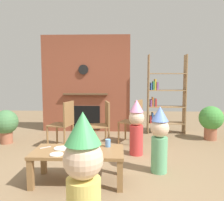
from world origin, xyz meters
The scene contains 19 objects.
ground_plane centered at (0.00, 0.00, 0.00)m, with size 12.00×12.00×0.00m, color #846B4C.
brick_fireplace_feature centered at (-0.58, 2.60, 1.19)m, with size 2.20×0.28×2.40m.
bookshelf centered at (1.31, 2.40, 0.87)m, with size 0.90×0.28×1.90m.
coffee_table centered at (-0.26, -0.28, 0.35)m, with size 1.17×0.56×0.42m.
paper_cup_near_left centered at (-0.28, -0.09, 0.47)m, with size 0.07×0.07×0.11m, color #669EE0.
paper_cup_near_right centered at (0.11, -0.11, 0.47)m, with size 0.07×0.07×0.10m, color #669EE0.
paper_cup_center centered at (-0.06, -0.32, 0.47)m, with size 0.07×0.07×0.11m, color #E5666B.
paper_plate_front centered at (-0.49, -0.22, 0.43)m, with size 0.20×0.20×0.01m, color white.
paper_plate_rear centered at (-0.49, -0.46, 0.43)m, with size 0.16×0.16×0.01m, color white.
birthday_cake_slice centered at (-0.07, -0.14, 0.45)m, with size 0.10×0.10×0.07m, color pink.
table_fork centered at (-0.72, -0.18, 0.42)m, with size 0.15×0.02×0.01m, color silver.
child_with_cone_hat centered at (0.00, -1.46, 0.58)m, with size 0.31×0.31×1.11m.
child_in_pink centered at (0.84, 0.07, 0.51)m, with size 0.26×0.26×0.96m.
child_by_the_chairs centered at (0.56, 0.80, 0.52)m, with size 0.27×0.27×0.98m.
dining_chair_left centered at (-0.80, 1.17, 0.51)m, with size 0.48×0.48×0.90m.
dining_chair_middle centered at (-0.06, 1.15, 0.51)m, with size 0.48×0.48×0.90m.
dining_chair_right centered at (0.57, 1.50, 0.51)m, with size 0.53×0.53×0.90m.
potted_plant_tall centered at (2.26, 1.83, 0.44)m, with size 0.51×0.51×0.74m.
potted_plant_short centered at (-2.07, 1.41, 0.41)m, with size 0.49×0.49×0.69m.
Camera 1 is at (0.27, -3.10, 1.35)m, focal length 36.33 mm.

